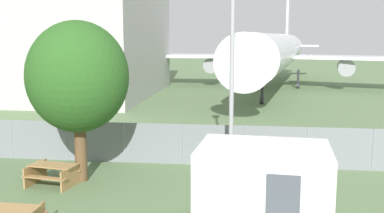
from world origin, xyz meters
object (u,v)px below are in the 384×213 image
Objects in this scene: airplane at (276,52)px; portable_cabin at (263,187)px; tree_near_hangar at (78,77)px; picnic_bench_open_grass at (53,172)px.

portable_cabin is at bearing 5.04° from airplane.
portable_cabin is 0.64× the size of tree_near_hangar.
portable_cabin is at bearing -19.97° from picnic_bench_open_grass.
airplane is 32.17m from tree_near_hangar.
airplane reaches higher than picnic_bench_open_grass.
airplane is 33.14m from picnic_bench_open_grass.
picnic_bench_open_grass is 3.55m from tree_near_hangar.
picnic_bench_open_grass is (-7.41, 2.69, -0.69)m from portable_cabin.
tree_near_hangar is (-6.57, 3.29, 2.70)m from portable_cabin.
portable_cabin is 7.83m from tree_near_hangar.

